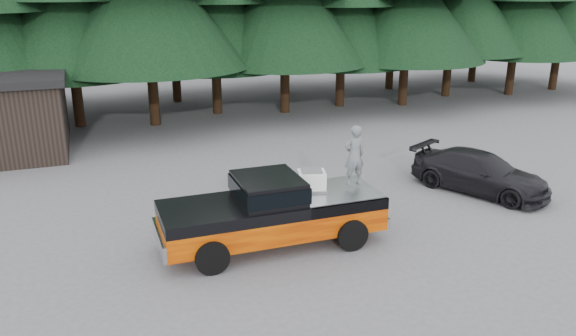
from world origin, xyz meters
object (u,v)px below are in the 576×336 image
object	(u,v)px
man_on_bed	(354,155)
air_compressor	(312,181)
parked_car	(480,172)
pickup_truck	(272,222)

from	to	relation	value
man_on_bed	air_compressor	bearing A→B (deg)	-3.19
parked_car	air_compressor	bearing A→B (deg)	164.27
man_on_bed	parked_car	world-z (taller)	man_on_bed
pickup_truck	air_compressor	distance (m)	1.52
air_compressor	man_on_bed	bearing A→B (deg)	15.10
pickup_truck	man_on_bed	distance (m)	2.89
pickup_truck	parked_car	xyz separation A→B (m)	(7.79, 1.48, -0.00)
air_compressor	man_on_bed	xyz separation A→B (m)	(1.25, -0.00, 0.60)
parked_car	man_on_bed	bearing A→B (deg)	166.78
pickup_truck	air_compressor	bearing A→B (deg)	10.19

